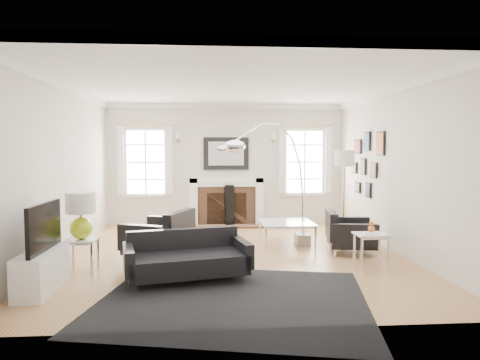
{
  "coord_description": "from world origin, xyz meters",
  "views": [
    {
      "loc": [
        -0.4,
        -6.99,
        1.73
      ],
      "look_at": [
        0.13,
        0.3,
        1.22
      ],
      "focal_mm": 32.0,
      "sensor_mm": 36.0,
      "label": 1
    }
  ],
  "objects": [
    {
      "name": "stick_floor_lamp",
      "position": [
        1.97,
        0.35,
        1.5
      ],
      "size": [
        0.35,
        0.35,
        1.73
      ],
      "color": "#A49038",
      "rests_on": "floor"
    },
    {
      "name": "back_wall",
      "position": [
        0.0,
        3.0,
        1.4
      ],
      "size": [
        5.5,
        0.04,
        2.8
      ],
      "primitive_type": "cube",
      "color": "beige",
      "rests_on": "floor"
    },
    {
      "name": "speaker_tower",
      "position": [
        0.05,
        2.65,
        0.47
      ],
      "size": [
        0.23,
        0.23,
        0.94
      ],
      "primitive_type": "cube",
      "rotation": [
        0.0,
        0.0,
        0.23
      ],
      "color": "black",
      "rests_on": "floor"
    },
    {
      "name": "ceiling",
      "position": [
        0.0,
        0.0,
        2.8
      ],
      "size": [
        5.5,
        6.0,
        0.02
      ],
      "primitive_type": "cube",
      "color": "white",
      "rests_on": "back_wall"
    },
    {
      "name": "arc_floor_lamp",
      "position": [
        0.66,
        0.13,
        1.22
      ],
      "size": [
        1.6,
        1.48,
        2.26
      ],
      "color": "silver",
      "rests_on": "floor"
    },
    {
      "name": "window_left",
      "position": [
        -1.85,
        2.95,
        1.46
      ],
      "size": [
        1.24,
        0.15,
        1.62
      ],
      "color": "white",
      "rests_on": "back_wall"
    },
    {
      "name": "orange_vase",
      "position": [
        1.95,
        -1.0,
        0.61
      ],
      "size": [
        0.1,
        0.1,
        0.16
      ],
      "color": "orange",
      "rests_on": "nesting_table"
    },
    {
      "name": "area_rug",
      "position": [
        -0.13,
        -2.19,
        0.01
      ],
      "size": [
        3.47,
        3.08,
        0.01
      ],
      "primitive_type": "cube",
      "rotation": [
        0.0,
        0.0,
        -0.2
      ],
      "color": "black",
      "rests_on": "floor"
    },
    {
      "name": "mantel_mirror",
      "position": [
        0.0,
        2.95,
        1.65
      ],
      "size": [
        1.05,
        0.07,
        0.75
      ],
      "color": "black",
      "rests_on": "back_wall"
    },
    {
      "name": "window_right",
      "position": [
        1.85,
        2.95,
        1.46
      ],
      "size": [
        1.24,
        0.15,
        1.62
      ],
      "color": "white",
      "rests_on": "back_wall"
    },
    {
      "name": "gallery_wall",
      "position": [
        2.72,
        1.3,
        1.53
      ],
      "size": [
        0.04,
        1.73,
        1.29
      ],
      "color": "black",
      "rests_on": "right_wall"
    },
    {
      "name": "armchair_right",
      "position": [
        1.94,
        -0.0,
        0.32
      ],
      "size": [
        0.89,
        0.96,
        0.57
      ],
      "color": "black",
      "rests_on": "floor"
    },
    {
      "name": "coffee_table",
      "position": [
        1.01,
        0.67,
        0.39
      ],
      "size": [
        0.95,
        0.95,
        0.42
      ],
      "color": "silver",
      "rests_on": "floor"
    },
    {
      "name": "fireplace",
      "position": [
        0.0,
        2.79,
        0.54
      ],
      "size": [
        1.7,
        0.69,
        1.11
      ],
      "color": "white",
      "rests_on": "floor"
    },
    {
      "name": "crown_molding",
      "position": [
        0.0,
        0.0,
        2.74
      ],
      "size": [
        5.5,
        6.0,
        0.12
      ],
      "primitive_type": "cube",
      "color": "white",
      "rests_on": "back_wall"
    },
    {
      "name": "armchair_left",
      "position": [
        -1.14,
        -0.3,
        0.36
      ],
      "size": [
        1.16,
        1.22,
        0.65
      ],
      "color": "black",
      "rests_on": "floor"
    },
    {
      "name": "left_wall",
      "position": [
        -2.75,
        0.0,
        1.4
      ],
      "size": [
        0.04,
        6.0,
        2.8
      ],
      "primitive_type": "cube",
      "color": "beige",
      "rests_on": "floor"
    },
    {
      "name": "right_wall",
      "position": [
        2.75,
        0.0,
        1.4
      ],
      "size": [
        0.04,
        6.0,
        2.8
      ],
      "primitive_type": "cube",
      "color": "beige",
      "rests_on": "floor"
    },
    {
      "name": "gourd_lamp",
      "position": [
        -2.2,
        -0.89,
        0.86
      ],
      "size": [
        0.41,
        0.41,
        0.66
      ],
      "color": "#BEE21C",
      "rests_on": "side_table_left"
    },
    {
      "name": "front_wall",
      "position": [
        0.0,
        -3.0,
        1.4
      ],
      "size": [
        5.5,
        0.04,
        2.8
      ],
      "primitive_type": "cube",
      "color": "beige",
      "rests_on": "floor"
    },
    {
      "name": "sofa",
      "position": [
        -0.7,
        -1.35,
        0.29
      ],
      "size": [
        1.75,
        1.08,
        0.53
      ],
      "color": "black",
      "rests_on": "floor"
    },
    {
      "name": "nesting_table",
      "position": [
        1.95,
        -1.0,
        0.4
      ],
      "size": [
        0.47,
        0.39,
        0.51
      ],
      "color": "silver",
      "rests_on": "floor"
    },
    {
      "name": "side_table_left",
      "position": [
        -2.2,
        -0.89,
        0.38
      ],
      "size": [
        0.43,
        0.43,
        0.48
      ],
      "color": "silver",
      "rests_on": "floor"
    },
    {
      "name": "floor",
      "position": [
        0.0,
        0.0,
        0.0
      ],
      "size": [
        6.0,
        6.0,
        0.0
      ],
      "primitive_type": "plane",
      "color": "olive",
      "rests_on": "ground"
    },
    {
      "name": "tv_unit",
      "position": [
        -2.44,
        -1.7,
        0.33
      ],
      "size": [
        0.35,
        1.0,
        1.09
      ],
      "color": "white",
      "rests_on": "floor"
    }
  ]
}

